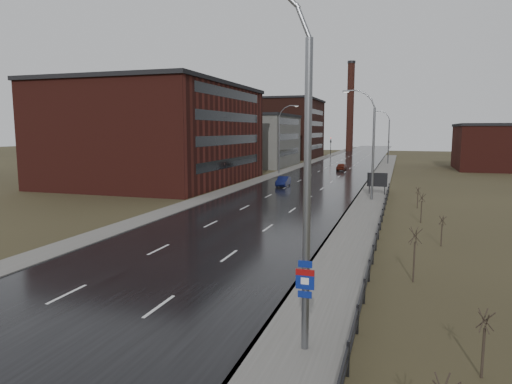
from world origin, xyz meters
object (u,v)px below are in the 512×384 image
Objects in this scene: billboard at (377,180)px; streetlight_main at (297,169)px; car_near at (283,182)px; car_far at (341,167)px.

streetlight_main is at bearing -90.94° from billboard.
car_far is (4.20, 26.02, 0.04)m from car_near.
streetlight_main is 45.06m from car_near.
car_far is at bearing 104.17° from billboard.
billboard is at bearing 103.59° from car_far.
car_near is 26.35m from car_far.
car_near is at bearing 80.24° from car_far.
car_far is at bearing 78.40° from car_near.
streetlight_main is at bearing 95.37° from car_far.
streetlight_main is at bearing -77.62° from car_near.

